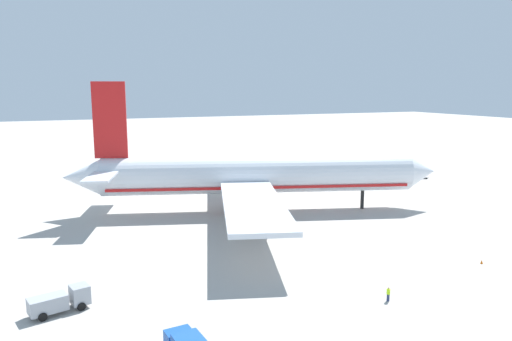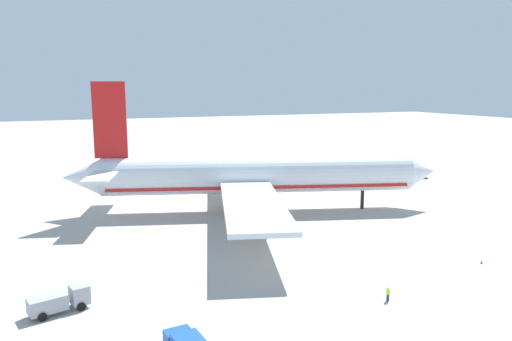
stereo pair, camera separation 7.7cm
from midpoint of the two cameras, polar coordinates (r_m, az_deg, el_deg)
ground_plane at (r=93.61m, az=0.32°, el=-4.85°), size 600.00×600.00×0.00m
airliner at (r=92.08m, az=-0.44°, el=-0.57°), size 70.40×70.26×24.80m
service_truck_3 at (r=56.95m, az=-22.26°, el=-14.09°), size 6.46×3.45×2.46m
baggage_cart_0 at (r=133.98m, az=19.05°, el=-0.81°), size 3.48×2.49×0.40m
baggage_cart_2 at (r=143.71m, az=-9.81°, el=0.28°), size 2.58×2.87×0.40m
ground_worker_0 at (r=57.57m, az=15.39°, el=-13.94°), size 0.48×0.48×1.63m
traffic_cone_0 at (r=73.32m, az=25.18°, el=-9.77°), size 0.36×0.36×0.55m
traffic_cone_1 at (r=142.50m, az=8.60°, el=0.24°), size 0.36×0.36×0.55m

